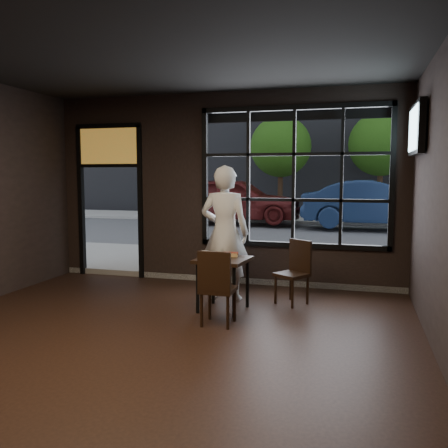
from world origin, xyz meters
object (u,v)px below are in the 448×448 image
(cafe_table, at_px, (223,284))
(chair_near, at_px, (218,287))
(man, at_px, (225,233))
(navy_car, at_px, (375,204))

(cafe_table, distance_m, chair_near, 0.62)
(chair_near, xyz_separation_m, man, (-0.25, 1.19, 0.52))
(chair_near, distance_m, man, 1.32)
(chair_near, relative_size, man, 0.47)
(man, xyz_separation_m, navy_car, (2.43, 9.61, -0.11))
(cafe_table, height_order, chair_near, chair_near)
(cafe_table, relative_size, man, 0.37)
(man, relative_size, navy_car, 0.42)
(cafe_table, relative_size, navy_car, 0.15)
(man, bearing_deg, cafe_table, 103.15)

